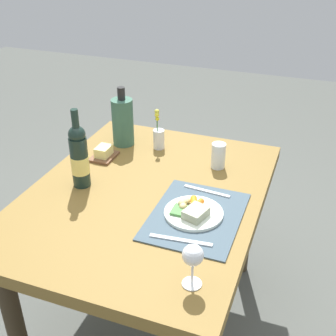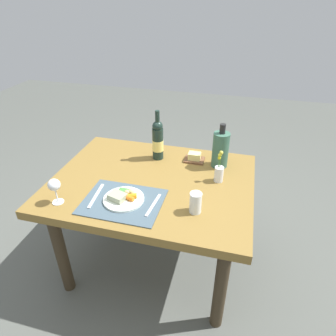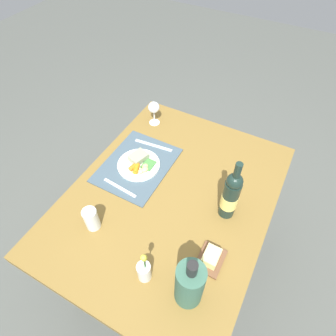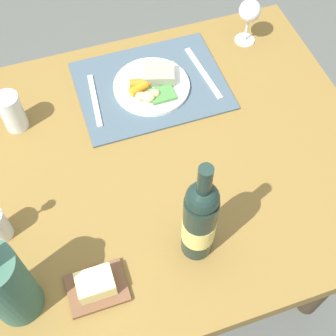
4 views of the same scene
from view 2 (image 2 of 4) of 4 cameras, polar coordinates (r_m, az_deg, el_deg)
name	(u,v)px [view 2 (image 2 of 4)]	position (r m, az deg, el deg)	size (l,w,h in m)	color
ground_plane	(155,261)	(2.26, -2.57, -17.43)	(8.00, 8.00, 0.00)	#4E514C
dining_table	(152,192)	(1.84, -3.03, -4.71)	(1.19, 0.92, 0.71)	brown
placemat	(123,202)	(1.63, -8.66, -6.37)	(0.42, 0.33, 0.01)	#3F525E
dinner_plate	(123,198)	(1.63, -8.54, -5.63)	(0.22, 0.22, 0.05)	white
fork	(96,196)	(1.69, -13.64, -5.16)	(0.02, 0.22, 0.01)	silver
knife	(153,205)	(1.58, -2.84, -7.07)	(0.02, 0.19, 0.01)	silver
butter_dish	(194,158)	(1.98, 5.08, 1.99)	(0.13, 0.10, 0.06)	brown
wine_bottle	(158,140)	(1.95, -1.97, 5.37)	(0.07, 0.07, 0.34)	#192C25
water_tumbler	(195,204)	(1.52, 5.29, -6.85)	(0.06, 0.06, 0.11)	silver
cooler_bottle	(220,149)	(1.89, 10.03, 3.55)	(0.10, 0.10, 0.29)	#365F4C
wine_glass	(54,186)	(1.65, -20.98, -3.23)	(0.07, 0.07, 0.15)	white
flower_vase	(219,172)	(1.77, 9.75, -0.82)	(0.05, 0.05, 0.20)	silver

